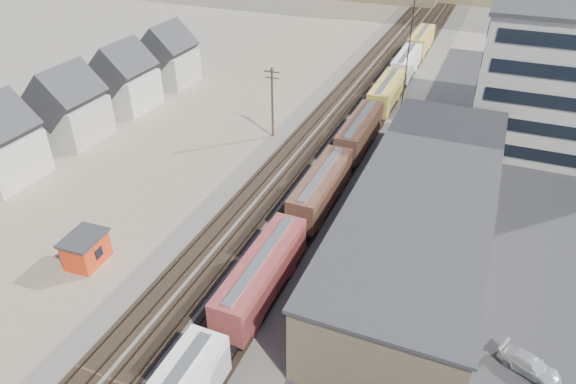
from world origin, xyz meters
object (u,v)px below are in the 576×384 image
at_px(maintenance_shed, 86,249).
at_px(parked_car_silver, 530,365).
at_px(utility_pole_north, 272,101).
at_px(freight_train, 342,157).
at_px(parked_car_blue, 521,144).

bearing_deg(maintenance_shed, parked_car_silver, 3.67).
bearing_deg(utility_pole_north, maintenance_shed, -99.29).
xyz_separation_m(maintenance_shed, parked_car_silver, (39.19, 2.51, -0.89)).
bearing_deg(freight_train, parked_car_blue, 38.67).
bearing_deg(parked_car_silver, parked_car_blue, 26.34).
bearing_deg(parked_car_blue, freight_train, -157.55).
height_order(maintenance_shed, parked_car_silver, maintenance_shed).
relative_size(freight_train, parked_car_blue, 19.93).
relative_size(parked_car_silver, parked_car_blue, 0.77).
height_order(utility_pole_north, parked_car_blue, utility_pole_north).
relative_size(freight_train, utility_pole_north, 11.97).
bearing_deg(parked_car_blue, utility_pole_north, 179.28).
bearing_deg(parked_car_blue, maintenance_shed, -148.89).
xyz_separation_m(freight_train, parked_car_silver, (21.68, -22.21, -2.12)).
bearing_deg(freight_train, utility_pole_north, 149.95).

